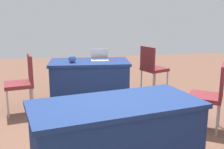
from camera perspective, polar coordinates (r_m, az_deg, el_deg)
table_foreground at (r=5.19m, az=-4.63°, el=-1.27°), size 1.50×0.92×0.75m
table_mid_right at (r=2.93m, az=0.83°, el=-12.68°), size 1.86×1.16×0.75m
chair_near_front at (r=5.73m, az=8.25°, el=1.71°), size 0.58×0.58×0.96m
chair_tucked_left at (r=4.72m, az=-17.89°, el=-1.09°), size 0.52×0.52×0.96m
chair_aisle at (r=4.07m, az=19.76°, el=-3.55°), size 0.61×0.61×0.95m
laptop_silver at (r=5.15m, az=-2.56°, el=3.36°), size 0.34×0.31×0.21m
yarn_ball at (r=4.97m, az=-8.21°, el=3.22°), size 0.14×0.14×0.14m
scissors_red at (r=5.21m, az=-0.45°, el=3.07°), size 0.18×0.11×0.01m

